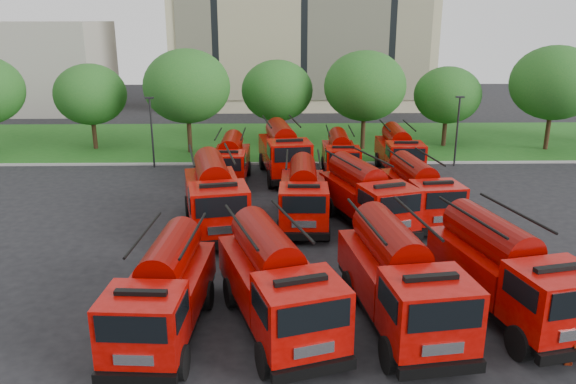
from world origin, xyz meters
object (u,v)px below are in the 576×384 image
Objects in this scene: fire_truck_7 at (420,191)px; firefighter_2 at (565,363)px; fire_truck_3 at (506,271)px; fire_truck_6 at (366,195)px; fire_truck_11 at (399,151)px; fire_truck_9 at (283,151)px; fire_truck_1 at (276,282)px; firefighter_5 at (399,216)px; fire_truck_8 at (230,160)px; fire_truck_5 at (303,194)px; fire_truck_0 at (164,291)px; fire_truck_2 at (399,278)px; fire_truck_4 at (214,195)px; firefighter_4 at (215,241)px; fire_truck_10 at (340,155)px.

fire_truck_7 reaches higher than firefighter_2.
fire_truck_3 reaches higher than fire_truck_6.
fire_truck_3 is 1.04× the size of fire_truck_6.
fire_truck_7 is at bearing -94.09° from fire_truck_11.
fire_truck_9 is 8.03m from fire_truck_11.
fire_truck_1 reaches higher than fire_truck_11.
fire_truck_3 is 3.70m from firefighter_2.
fire_truck_7 is (7.71, 10.99, -0.16)m from fire_truck_1.
firefighter_2 is 0.91× the size of firefighter_5.
fire_truck_1 is 18.40m from fire_truck_8.
fire_truck_1 is 13.42m from fire_truck_7.
fire_truck_7 is (6.29, 0.54, -0.02)m from fire_truck_5.
fire_truck_11 is (0.19, 19.52, -0.15)m from fire_truck_3.
fire_truck_0 is at bearing -147.00° from fire_truck_6.
fire_truck_2 is 5.03× the size of firefighter_2.
fire_truck_2 is 11.37m from fire_truck_7.
firefighter_5 is (9.94, 1.63, -1.79)m from fire_truck_4.
fire_truck_3 is 4.46× the size of firefighter_4.
firefighter_4 reaches higher than firefighter_2.
fire_truck_5 is 12.11m from fire_truck_11.
fire_truck_9 is (-7.82, 18.97, 0.04)m from fire_truck_3.
fire_truck_5 is 5.33m from firefighter_4.
firefighter_2 is at bearing -88.30° from fire_truck_6.
fire_truck_6 is 13.41m from firefighter_2.
fire_truck_0 is 15.90m from firefighter_5.
fire_truck_2 is (8.13, 0.50, 0.15)m from fire_truck_0.
fire_truck_5 reaches higher than fire_truck_11.
fire_truck_5 reaches higher than firefighter_5.
fire_truck_6 is (3.25, -0.35, 0.06)m from fire_truck_5.
fire_truck_8 is at bearing 82.12° from fire_truck_1.
fire_truck_1 is 1.13× the size of fire_truck_5.
fire_truck_3 is at bearing -76.55° from fire_truck_10.
fire_truck_0 is 0.90× the size of fire_truck_1.
fire_truck_7 is 9.30m from fire_truck_11.
fire_truck_9 is (-3.81, 19.57, 0.01)m from fire_truck_2.
fire_truck_11 reaches higher than fire_truck_8.
fire_truck_6 is 9.48m from fire_truck_10.
fire_truck_9 is at bearing 93.15° from fire_truck_2.
fire_truck_3 is 1.22× the size of fire_truck_10.
fire_truck_3 is 14.59m from fire_truck_4.
fire_truck_6 is 1.14× the size of fire_truck_8.
fire_truck_11 is 4.37× the size of firefighter_2.
fire_truck_11 is (12.33, 20.62, -0.03)m from fire_truck_0.
fire_truck_8 is (-10.72, 7.17, -0.05)m from fire_truck_7.
fire_truck_4 reaches higher than fire_truck_7.
fire_truck_3 is (4.01, 0.60, -0.03)m from fire_truck_2.
fire_truck_8 reaches higher than firefighter_5.
fire_truck_4 is 17.40m from firefighter_2.
fire_truck_5 is at bearing -106.33° from fire_truck_10.
fire_truck_11 is at bearing 11.01° from fire_truck_10.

